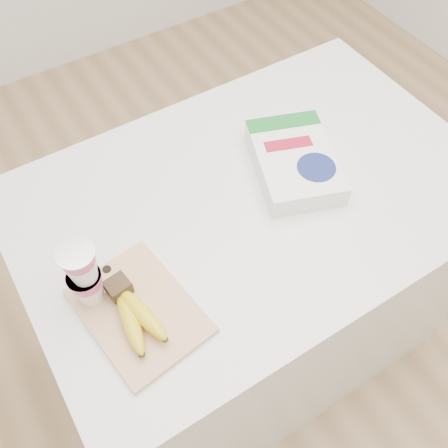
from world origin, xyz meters
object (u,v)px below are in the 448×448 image
(cutting_board, at_px, (139,311))
(cereal_box, at_px, (295,161))
(bananas, at_px, (133,313))
(yogurt_stack, at_px, (84,274))
(table, at_px, (249,280))

(cutting_board, height_order, cereal_box, cereal_box)
(cereal_box, bearing_deg, bananas, -142.66)
(cutting_board, distance_m, yogurt_stack, 0.14)
(table, distance_m, cereal_box, 0.49)
(cutting_board, xyz_separation_m, yogurt_stack, (-0.07, 0.08, 0.10))
(yogurt_stack, bearing_deg, cereal_box, 7.31)
(table, bearing_deg, cereal_box, 5.44)
(table, xyz_separation_m, cutting_board, (-0.39, -0.14, 0.45))
(table, height_order, bananas, bananas)
(cutting_board, distance_m, bananas, 0.03)
(yogurt_stack, distance_m, cereal_box, 0.59)
(cutting_board, distance_m, cereal_box, 0.54)
(cereal_box, bearing_deg, cutting_board, -143.47)
(bananas, bearing_deg, yogurt_stack, 120.48)
(table, height_order, cereal_box, cereal_box)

